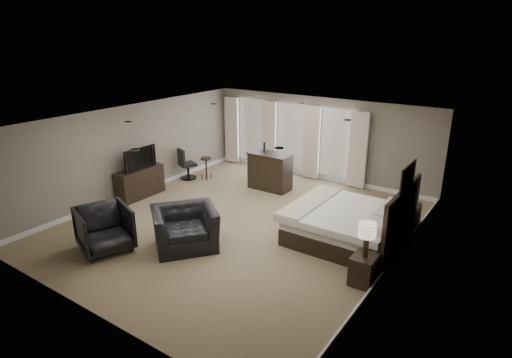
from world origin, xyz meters
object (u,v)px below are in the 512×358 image
Objects in this scene: lamp_far at (411,192)px; bar_stool_left at (206,168)px; bed at (351,210)px; armchair_near at (185,222)px; bar_counter at (270,171)px; lamp_near at (366,240)px; nightstand_near at (364,270)px; armchair_far at (104,227)px; dresser at (140,183)px; tv at (138,166)px; desk_chair at (188,164)px; bar_stool_right at (264,177)px; nightstand_far at (408,216)px.

bar_stool_left is (-6.37, -0.01, -0.58)m from lamp_far.
bed is 3.36× the size of bar_stool_left.
bar_counter is (-0.43, 4.11, -0.04)m from armchair_near.
lamp_near is 0.53× the size of bar_counter.
nightstand_near is at bearing -90.00° from lamp_far.
armchair_far is at bearing 167.98° from armchair_near.
lamp_far reaches higher than bar_counter.
bar_stool_left is at bearing -169.60° from bar_counter.
bar_counter reaches higher than dresser.
armchair_near is at bearing -167.75° from nightstand_near.
tv is 1.98m from desk_chair.
lamp_far is (0.89, 1.45, 0.17)m from bed.
dresser is at bearing 174.61° from nightstand_near.
armchair_near is 1.06× the size of bar_counter.
desk_chair reaches higher than bar_stool_left.
dresser is at bearing -135.26° from bar_stool_right.
nightstand_far is 7.01m from armchair_far.
armchair_far is (-1.31, -1.10, -0.05)m from armchair_near.
bar_stool_left is at bearing -171.34° from bar_stool_right.
lamp_far is 0.91× the size of bar_stool_right.
lamp_near is 5.43m from bar_stool_right.
bar_counter is (-4.21, 0.39, -0.38)m from lamp_far.
tv is at bearing -162.01° from nightstand_far.
bar_stool_left is (0.55, 2.24, -0.07)m from dresser.
bed is 3.96× the size of nightstand_far.
bar_stool_right is at bearing 46.15° from armchair_near.
desk_chair is at bearing 88.69° from dresser.
nightstand_near is at bearing -24.42° from bar_stool_left.
nightstand_far is 4.23m from bar_counter.
armchair_near is 1.87× the size of bar_stool_right.
nightstand_near is 3.88m from armchair_near.
nightstand_near is 0.39× the size of dresser.
nightstand_far is 0.63m from lamp_far.
lamp_near is at bearing -58.46° from bed.
nightstand_far is at bearing 0.07° from bar_stool_left.
lamp_near is 7.02m from bar_stool_left.
lamp_near is at bearing -90.00° from nightstand_far.
desk_chair is (-0.51, -0.30, 0.15)m from bar_stool_left.
bar_stool_right is at bearing -144.06° from desk_chair.
lamp_near is (0.00, 0.00, 0.62)m from nightstand_near.
bed is 2.21× the size of armchair_far.
nightstand_far is at bearing -3.94° from bar_stool_right.
tv is (-6.92, -2.25, -0.02)m from lamp_far.
nightstand_near is 7.35m from desk_chair.
desk_chair is (-5.99, 1.14, -0.26)m from bed.
armchair_near is at bearing -135.46° from lamp_far.
armchair_near is at bearing 154.56° from desk_chair.
tv is (0.00, 0.00, 0.49)m from dresser.
lamp_near is 5.45m from armchair_far.
bed is at bearing -30.36° from armchair_far.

